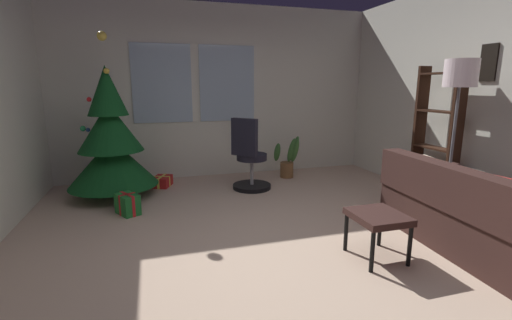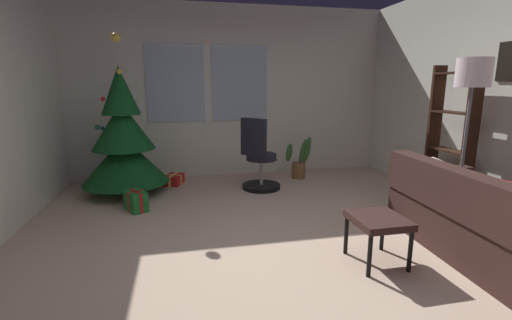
{
  "view_description": "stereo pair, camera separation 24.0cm",
  "coord_description": "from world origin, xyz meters",
  "px_view_note": "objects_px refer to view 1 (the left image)",
  "views": [
    {
      "loc": [
        -1.09,
        -2.75,
        1.5
      ],
      "look_at": [
        -0.19,
        0.29,
        0.82
      ],
      "focal_mm": 24.76,
      "sensor_mm": 36.0,
      "label": 1
    },
    {
      "loc": [
        -0.86,
        -2.81,
        1.5
      ],
      "look_at": [
        -0.19,
        0.29,
        0.82
      ],
      "focal_mm": 24.76,
      "sensor_mm": 36.0,
      "label": 2
    }
  ],
  "objects_px": {
    "bookshelf": "(435,144)",
    "couch": "(498,221)",
    "holiday_tree": "(111,144)",
    "gift_box_red": "(162,181)",
    "floor_lamp": "(459,88)",
    "footstool": "(378,220)",
    "potted_plant": "(289,159)",
    "gift_box_green": "(128,204)",
    "office_chair": "(250,162)"
  },
  "relations": [
    {
      "from": "gift_box_green",
      "to": "floor_lamp",
      "type": "xyz_separation_m",
      "value": [
        3.37,
        -1.29,
        1.34
      ]
    },
    {
      "from": "holiday_tree",
      "to": "footstool",
      "type": "bearing_deg",
      "value": -47.06
    },
    {
      "from": "gift_box_green",
      "to": "bookshelf",
      "type": "xyz_separation_m",
      "value": [
        3.77,
        -0.63,
        0.64
      ]
    },
    {
      "from": "gift_box_red",
      "to": "gift_box_green",
      "type": "height_order",
      "value": "gift_box_green"
    },
    {
      "from": "gift_box_green",
      "to": "bookshelf",
      "type": "height_order",
      "value": "bookshelf"
    },
    {
      "from": "office_chair",
      "to": "floor_lamp",
      "type": "distance_m",
      "value": 2.74
    },
    {
      "from": "footstool",
      "to": "holiday_tree",
      "type": "distance_m",
      "value": 3.49
    },
    {
      "from": "gift_box_red",
      "to": "office_chair",
      "type": "height_order",
      "value": "office_chair"
    },
    {
      "from": "couch",
      "to": "bookshelf",
      "type": "distance_m",
      "value": 1.49
    },
    {
      "from": "gift_box_red",
      "to": "potted_plant",
      "type": "relative_size",
      "value": 0.55
    },
    {
      "from": "potted_plant",
      "to": "gift_box_red",
      "type": "bearing_deg",
      "value": 179.19
    },
    {
      "from": "couch",
      "to": "gift_box_green",
      "type": "bearing_deg",
      "value": 149.37
    },
    {
      "from": "footstool",
      "to": "office_chair",
      "type": "xyz_separation_m",
      "value": [
        -0.51,
        2.33,
        0.05
      ]
    },
    {
      "from": "couch",
      "to": "footstool",
      "type": "height_order",
      "value": "couch"
    },
    {
      "from": "couch",
      "to": "potted_plant",
      "type": "distance_m",
      "value": 3.13
    },
    {
      "from": "couch",
      "to": "floor_lamp",
      "type": "xyz_separation_m",
      "value": [
        0.07,
        0.67,
        1.18
      ]
    },
    {
      "from": "footstool",
      "to": "bookshelf",
      "type": "height_order",
      "value": "bookshelf"
    },
    {
      "from": "office_chair",
      "to": "gift_box_green",
      "type": "bearing_deg",
      "value": -161.16
    },
    {
      "from": "holiday_tree",
      "to": "floor_lamp",
      "type": "bearing_deg",
      "value": -29.93
    },
    {
      "from": "holiday_tree",
      "to": "gift_box_red",
      "type": "relative_size",
      "value": 5.66
    },
    {
      "from": "holiday_tree",
      "to": "gift_box_green",
      "type": "height_order",
      "value": "holiday_tree"
    },
    {
      "from": "couch",
      "to": "gift_box_green",
      "type": "xyz_separation_m",
      "value": [
        -3.3,
        1.95,
        -0.16
      ]
    },
    {
      "from": "bookshelf",
      "to": "potted_plant",
      "type": "xyz_separation_m",
      "value": [
        -1.31,
        1.69,
        -0.45
      ]
    },
    {
      "from": "bookshelf",
      "to": "floor_lamp",
      "type": "bearing_deg",
      "value": -121.58
    },
    {
      "from": "gift_box_red",
      "to": "gift_box_green",
      "type": "distance_m",
      "value": 1.17
    },
    {
      "from": "couch",
      "to": "holiday_tree",
      "type": "xyz_separation_m",
      "value": [
        -3.5,
        2.72,
        0.45
      ]
    },
    {
      "from": "gift_box_red",
      "to": "bookshelf",
      "type": "bearing_deg",
      "value": -27.21
    },
    {
      "from": "gift_box_green",
      "to": "gift_box_red",
      "type": "bearing_deg",
      "value": 68.64
    },
    {
      "from": "bookshelf",
      "to": "gift_box_red",
      "type": "bearing_deg",
      "value": 152.79
    },
    {
      "from": "floor_lamp",
      "to": "holiday_tree",
      "type": "bearing_deg",
      "value": 150.07
    },
    {
      "from": "floor_lamp",
      "to": "gift_box_red",
      "type": "bearing_deg",
      "value": 141.06
    },
    {
      "from": "footstool",
      "to": "office_chair",
      "type": "bearing_deg",
      "value": 102.25
    },
    {
      "from": "floor_lamp",
      "to": "footstool",
      "type": "bearing_deg",
      "value": -158.34
    },
    {
      "from": "footstool",
      "to": "potted_plant",
      "type": "distance_m",
      "value": 2.85
    },
    {
      "from": "holiday_tree",
      "to": "bookshelf",
      "type": "bearing_deg",
      "value": -19.39
    },
    {
      "from": "gift_box_green",
      "to": "potted_plant",
      "type": "relative_size",
      "value": 0.51
    },
    {
      "from": "couch",
      "to": "footstool",
      "type": "bearing_deg",
      "value": 170.76
    },
    {
      "from": "holiday_tree",
      "to": "gift_box_red",
      "type": "xyz_separation_m",
      "value": [
        0.63,
        0.32,
        -0.66
      ]
    },
    {
      "from": "couch",
      "to": "gift_box_green",
      "type": "height_order",
      "value": "couch"
    },
    {
      "from": "footstool",
      "to": "floor_lamp",
      "type": "bearing_deg",
      "value": 21.66
    },
    {
      "from": "gift_box_red",
      "to": "floor_lamp",
      "type": "bearing_deg",
      "value": -38.94
    },
    {
      "from": "bookshelf",
      "to": "potted_plant",
      "type": "bearing_deg",
      "value": 127.85
    },
    {
      "from": "footstool",
      "to": "potted_plant",
      "type": "relative_size",
      "value": 0.67
    },
    {
      "from": "couch",
      "to": "gift_box_red",
      "type": "xyz_separation_m",
      "value": [
        -2.87,
        3.04,
        -0.21
      ]
    },
    {
      "from": "potted_plant",
      "to": "bookshelf",
      "type": "bearing_deg",
      "value": -52.15
    },
    {
      "from": "bookshelf",
      "to": "couch",
      "type": "bearing_deg",
      "value": -109.73
    },
    {
      "from": "couch",
      "to": "footstool",
      "type": "relative_size",
      "value": 4.07
    },
    {
      "from": "office_chair",
      "to": "bookshelf",
      "type": "bearing_deg",
      "value": -29.31
    },
    {
      "from": "couch",
      "to": "floor_lamp",
      "type": "relative_size",
      "value": 1.08
    },
    {
      "from": "footstool",
      "to": "holiday_tree",
      "type": "height_order",
      "value": "holiday_tree"
    }
  ]
}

